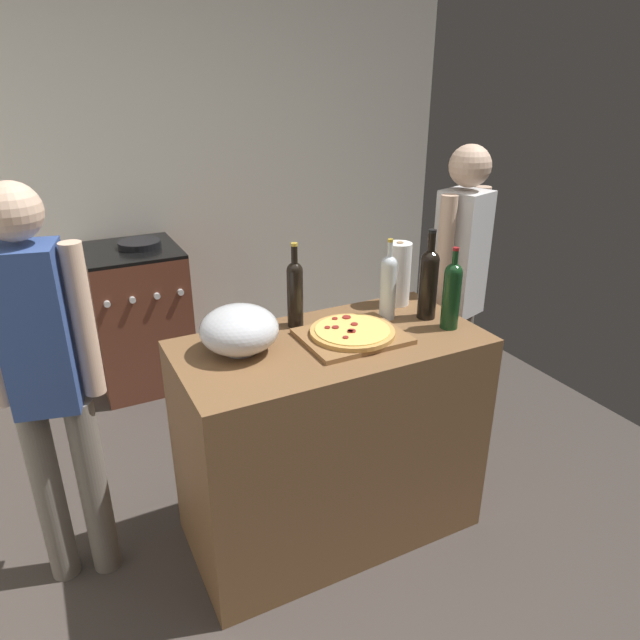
{
  "coord_description": "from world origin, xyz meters",
  "views": [
    {
      "loc": [
        -0.82,
        -1.03,
        1.91
      ],
      "look_at": [
        0.15,
        0.88,
        0.98
      ],
      "focal_mm": 32.27,
      "sensor_mm": 36.0,
      "label": 1
    }
  ],
  "objects_px": {
    "paper_towel_roll": "(398,274)",
    "wine_bottle_dark": "(452,293)",
    "wine_bottle_clear": "(429,280)",
    "wine_bottle_green": "(388,284)",
    "stove": "(140,316)",
    "pizza": "(352,332)",
    "wine_bottle_amber": "(295,291)",
    "mixing_bowl": "(239,330)",
    "person_in_stripes": "(47,375)",
    "person_in_red": "(458,289)"
  },
  "relations": [
    {
      "from": "paper_towel_roll",
      "to": "stove",
      "type": "xyz_separation_m",
      "value": [
        -0.92,
        1.54,
        -0.62
      ]
    },
    {
      "from": "wine_bottle_clear",
      "to": "wine_bottle_green",
      "type": "distance_m",
      "value": 0.17
    },
    {
      "from": "paper_towel_roll",
      "to": "person_in_stripes",
      "type": "bearing_deg",
      "value": 179.23
    },
    {
      "from": "wine_bottle_clear",
      "to": "person_in_stripes",
      "type": "height_order",
      "value": "person_in_stripes"
    },
    {
      "from": "person_in_red",
      "to": "wine_bottle_green",
      "type": "bearing_deg",
      "value": -161.84
    },
    {
      "from": "person_in_stripes",
      "to": "wine_bottle_amber",
      "type": "bearing_deg",
      "value": -2.14
    },
    {
      "from": "pizza",
      "to": "stove",
      "type": "xyz_separation_m",
      "value": [
        -0.55,
        1.77,
        -0.5
      ]
    },
    {
      "from": "stove",
      "to": "person_in_red",
      "type": "distance_m",
      "value": 2.04
    },
    {
      "from": "wine_bottle_clear",
      "to": "wine_bottle_dark",
      "type": "distance_m",
      "value": 0.13
    },
    {
      "from": "wine_bottle_amber",
      "to": "person_in_red",
      "type": "distance_m",
      "value": 0.93
    },
    {
      "from": "person_in_red",
      "to": "person_in_stripes",
      "type": "bearing_deg",
      "value": -178.93
    },
    {
      "from": "person_in_stripes",
      "to": "person_in_red",
      "type": "height_order",
      "value": "person_in_red"
    },
    {
      "from": "wine_bottle_dark",
      "to": "stove",
      "type": "xyz_separation_m",
      "value": [
        -0.96,
        1.86,
        -0.63
      ]
    },
    {
      "from": "pizza",
      "to": "person_in_red",
      "type": "distance_m",
      "value": 0.82
    },
    {
      "from": "paper_towel_roll",
      "to": "wine_bottle_clear",
      "type": "bearing_deg",
      "value": -83.33
    },
    {
      "from": "pizza",
      "to": "stove",
      "type": "bearing_deg",
      "value": 107.2
    },
    {
      "from": "stove",
      "to": "wine_bottle_green",
      "type": "bearing_deg",
      "value": -64.64
    },
    {
      "from": "mixing_bowl",
      "to": "person_in_red",
      "type": "bearing_deg",
      "value": 9.31
    },
    {
      "from": "wine_bottle_amber",
      "to": "person_in_stripes",
      "type": "bearing_deg",
      "value": 177.86
    },
    {
      "from": "paper_towel_roll",
      "to": "person_in_stripes",
      "type": "distance_m",
      "value": 1.48
    },
    {
      "from": "mixing_bowl",
      "to": "wine_bottle_green",
      "type": "relative_size",
      "value": 0.85
    },
    {
      "from": "wine_bottle_clear",
      "to": "wine_bottle_dark",
      "type": "relative_size",
      "value": 1.13
    },
    {
      "from": "pizza",
      "to": "wine_bottle_clear",
      "type": "relative_size",
      "value": 0.87
    },
    {
      "from": "pizza",
      "to": "person_in_stripes",
      "type": "xyz_separation_m",
      "value": [
        -1.11,
        0.25,
        -0.05
      ]
    },
    {
      "from": "pizza",
      "to": "person_in_stripes",
      "type": "relative_size",
      "value": 0.21
    },
    {
      "from": "paper_towel_roll",
      "to": "wine_bottle_amber",
      "type": "bearing_deg",
      "value": -178.23
    },
    {
      "from": "stove",
      "to": "wine_bottle_dark",
      "type": "bearing_deg",
      "value": -62.68
    },
    {
      "from": "mixing_bowl",
      "to": "wine_bottle_green",
      "type": "bearing_deg",
      "value": 1.98
    },
    {
      "from": "wine_bottle_amber",
      "to": "wine_bottle_dark",
      "type": "relative_size",
      "value": 1.04
    },
    {
      "from": "wine_bottle_amber",
      "to": "stove",
      "type": "height_order",
      "value": "wine_bottle_amber"
    },
    {
      "from": "wine_bottle_dark",
      "to": "wine_bottle_clear",
      "type": "bearing_deg",
      "value": 98.77
    },
    {
      "from": "wine_bottle_amber",
      "to": "wine_bottle_dark",
      "type": "height_order",
      "value": "wine_bottle_amber"
    },
    {
      "from": "mixing_bowl",
      "to": "paper_towel_roll",
      "type": "height_order",
      "value": "paper_towel_roll"
    },
    {
      "from": "wine_bottle_dark",
      "to": "person_in_stripes",
      "type": "relative_size",
      "value": 0.21
    },
    {
      "from": "wine_bottle_green",
      "to": "stove",
      "type": "distance_m",
      "value": 1.94
    },
    {
      "from": "paper_towel_roll",
      "to": "stove",
      "type": "distance_m",
      "value": 1.9
    },
    {
      "from": "paper_towel_roll",
      "to": "wine_bottle_clear",
      "type": "relative_size",
      "value": 0.75
    },
    {
      "from": "wine_bottle_amber",
      "to": "wine_bottle_dark",
      "type": "xyz_separation_m",
      "value": [
        0.56,
        -0.3,
        -0.0
      ]
    },
    {
      "from": "wine_bottle_clear",
      "to": "wine_bottle_green",
      "type": "xyz_separation_m",
      "value": [
        -0.15,
        0.07,
        -0.02
      ]
    },
    {
      "from": "wine_bottle_green",
      "to": "person_in_stripes",
      "type": "bearing_deg",
      "value": 174.08
    },
    {
      "from": "pizza",
      "to": "wine_bottle_clear",
      "type": "xyz_separation_m",
      "value": [
        0.39,
        0.04,
        0.14
      ]
    },
    {
      "from": "mixing_bowl",
      "to": "wine_bottle_dark",
      "type": "relative_size",
      "value": 0.87
    },
    {
      "from": "paper_towel_roll",
      "to": "wine_bottle_dark",
      "type": "height_order",
      "value": "wine_bottle_dark"
    },
    {
      "from": "mixing_bowl",
      "to": "wine_bottle_clear",
      "type": "relative_size",
      "value": 0.77
    },
    {
      "from": "pizza",
      "to": "mixing_bowl",
      "type": "xyz_separation_m",
      "value": [
        -0.44,
        0.09,
        0.06
      ]
    },
    {
      "from": "paper_towel_roll",
      "to": "person_in_stripes",
      "type": "height_order",
      "value": "person_in_stripes"
    },
    {
      "from": "person_in_stripes",
      "to": "mixing_bowl",
      "type": "bearing_deg",
      "value": -13.62
    },
    {
      "from": "mixing_bowl",
      "to": "stove",
      "type": "xyz_separation_m",
      "value": [
        -0.11,
        1.68,
        -0.56
      ]
    },
    {
      "from": "mixing_bowl",
      "to": "paper_towel_roll",
      "type": "bearing_deg",
      "value": 10.03
    },
    {
      "from": "pizza",
      "to": "person_in_stripes",
      "type": "height_order",
      "value": "person_in_stripes"
    }
  ]
}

